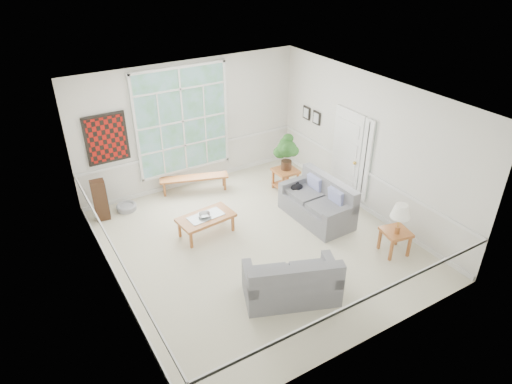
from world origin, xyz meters
TOP-DOWN VIEW (x-y plane):
  - floor at (0.00, 0.00)m, footprint 5.50×6.00m
  - ceiling at (0.00, 0.00)m, footprint 5.50×6.00m
  - wall_back at (0.00, 3.00)m, footprint 5.50×0.02m
  - wall_front at (0.00, -3.00)m, footprint 5.50×0.02m
  - wall_left at (-2.75, 0.00)m, footprint 0.02×6.00m
  - wall_right at (2.75, 0.00)m, footprint 0.02×6.00m
  - window_back at (-0.20, 2.96)m, footprint 2.30×0.08m
  - entry_door at (2.71, 0.60)m, footprint 0.08×0.90m
  - door_sidelight at (2.71, -0.03)m, footprint 0.08×0.26m
  - wall_art at (-1.95, 2.95)m, footprint 0.90×0.06m
  - wall_frame_near at (2.71, 1.75)m, footprint 0.04×0.26m
  - wall_frame_far at (2.71, 2.15)m, footprint 0.04×0.26m
  - loveseat_right at (1.57, 0.12)m, footprint 0.90×1.68m
  - loveseat_front at (-0.29, -1.60)m, footprint 1.75×1.33m
  - coffee_table at (-0.72, 0.81)m, footprint 1.19×0.73m
  - pewter_bowl at (-0.74, 0.82)m, footprint 0.36×0.36m
  - window_bench at (-0.19, 2.57)m, footprint 1.62×0.82m
  - end_table at (1.71, 1.52)m, footprint 0.53×0.53m
  - houseplant at (1.74, 1.54)m, footprint 0.64×0.64m
  - side_table at (2.11, -1.62)m, footprint 0.58×0.58m
  - table_lamp at (2.06, -1.67)m, footprint 0.42×0.42m
  - pet_bed at (-1.85, 2.58)m, footprint 0.46×0.46m
  - floor_speaker at (-2.40, 2.48)m, footprint 0.31×0.26m
  - cat at (1.45, 0.70)m, footprint 0.34×0.28m

SIDE VIEW (x-z plane):
  - floor at x=0.00m, z-range -0.01..0.00m
  - pet_bed at x=-1.85m, z-range 0.00..0.13m
  - window_bench at x=-0.19m, z-range 0.00..0.38m
  - coffee_table at x=-0.72m, z-range 0.00..0.42m
  - side_table at x=2.11m, z-range 0.00..0.50m
  - end_table at x=1.71m, z-range 0.00..0.53m
  - loveseat_front at x=-0.29m, z-range 0.00..0.85m
  - loveseat_right at x=1.57m, z-range 0.00..0.90m
  - pewter_bowl at x=-0.74m, z-range 0.42..0.50m
  - floor_speaker at x=-2.40m, z-range 0.00..0.93m
  - cat at x=1.45m, z-range 0.46..0.60m
  - table_lamp at x=2.06m, z-range 0.50..1.12m
  - houseplant at x=1.74m, z-range 0.53..1.39m
  - entry_door at x=2.71m, z-range 0.00..2.10m
  - door_sidelight at x=2.71m, z-range 0.20..2.10m
  - wall_back at x=0.00m, z-range 0.00..3.00m
  - wall_front at x=0.00m, z-range 0.00..3.00m
  - wall_left at x=-2.75m, z-range 0.00..3.00m
  - wall_right at x=2.75m, z-range 0.00..3.00m
  - wall_frame_near at x=2.71m, z-range 1.39..1.71m
  - wall_frame_far at x=2.71m, z-range 1.39..1.71m
  - wall_art at x=-1.95m, z-range 1.05..2.15m
  - window_back at x=-0.20m, z-range 0.45..2.85m
  - ceiling at x=0.00m, z-range 2.99..3.01m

